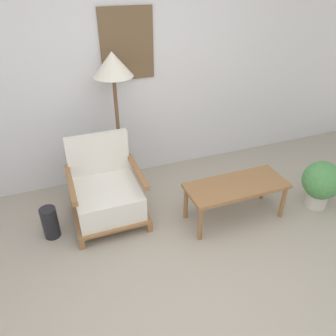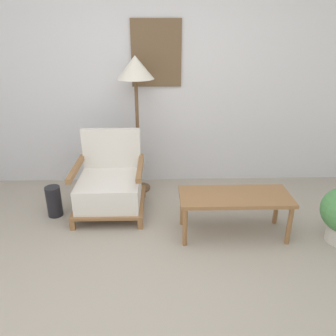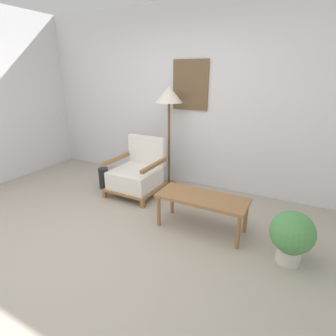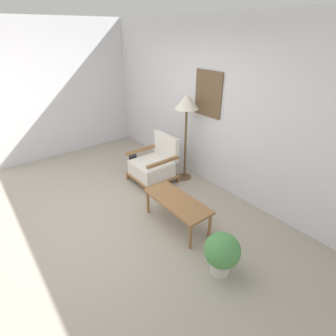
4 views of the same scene
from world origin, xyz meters
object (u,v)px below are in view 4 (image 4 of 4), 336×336
object	(u,v)px
armchair	(154,165)
floor_lamp	(187,107)
vase	(133,162)
potted_plant	(222,252)
coffee_table	(177,203)

from	to	relation	value
armchair	floor_lamp	distance (m)	1.18
vase	potted_plant	distance (m)	2.79
armchair	vase	xyz separation A→B (m)	(-0.57, -0.09, -0.14)
coffee_table	potted_plant	bearing A→B (deg)	-8.98
armchair	potted_plant	distance (m)	2.24
armchair	coffee_table	size ratio (longest dim) A/B	0.81
floor_lamp	vase	world-z (taller)	floor_lamp
vase	potted_plant	bearing A→B (deg)	-10.94
floor_lamp	potted_plant	bearing A→B (deg)	-30.76
floor_lamp	potted_plant	size ratio (longest dim) A/B	2.92
floor_lamp	coffee_table	size ratio (longest dim) A/B	1.53
coffee_table	armchair	bearing A→B (deg)	158.66
armchair	potted_plant	bearing A→B (deg)	-16.09
armchair	coffee_table	xyz separation A→B (m)	(1.21, -0.47, 0.06)
armchair	potted_plant	xyz separation A→B (m)	(2.16, -0.62, -0.00)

